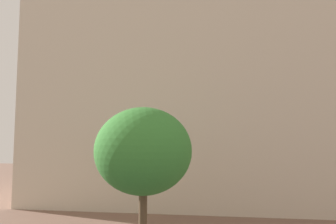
# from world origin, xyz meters

# --- Properties ---
(landmark_building) EXTENTS (23.84, 15.21, 33.79)m
(landmark_building) POSITION_xyz_m (-1.61, 28.77, 10.84)
(landmark_building) COLOR beige
(landmark_building) RESTS_ON ground_plane
(tree_curb_far) EXTENTS (4.38, 4.38, 6.40)m
(tree_curb_far) POSITION_xyz_m (-1.61, 13.70, 4.42)
(tree_curb_far) COLOR brown
(tree_curb_far) RESTS_ON ground_plane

